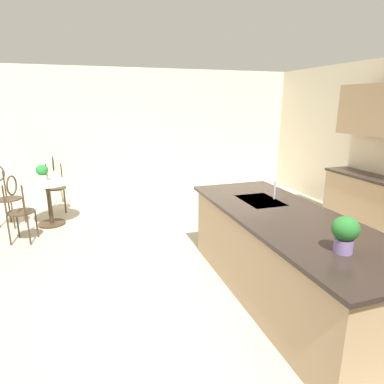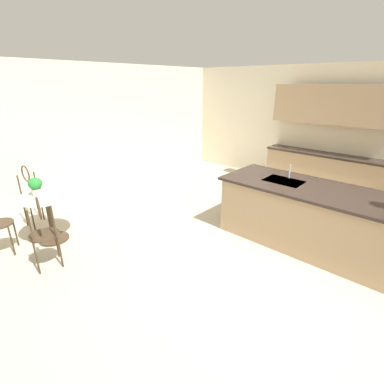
{
  "view_description": "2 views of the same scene",
  "coord_description": "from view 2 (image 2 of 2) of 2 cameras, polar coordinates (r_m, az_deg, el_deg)",
  "views": [
    {
      "loc": [
        2.95,
        -1.03,
        2.02
      ],
      "look_at": [
        -0.87,
        0.22,
        0.91
      ],
      "focal_mm": 30.7,
      "sensor_mm": 36.0,
      "label": 1
    },
    {
      "loc": [
        1.46,
        -3.12,
        2.32
      ],
      "look_at": [
        -0.95,
        -0.45,
        0.93
      ],
      "focal_mm": 26.63,
      "sensor_mm": 36.0,
      "label": 2
    }
  ],
  "objects": [
    {
      "name": "back_counter_run",
      "position": [
        6.84,
        24.77,
        3.68
      ],
      "size": [
        2.44,
        0.64,
        1.52
      ],
      "color": "tan",
      "rests_on": "ground"
    },
    {
      "name": "bistro_table",
      "position": [
        4.85,
        -26.67,
        -3.94
      ],
      "size": [
        0.8,
        0.8,
        0.74
      ],
      "color": "#3D2D1E",
      "rests_on": "ground"
    },
    {
      "name": "kitchen_island",
      "position": [
        4.53,
        23.5,
        -4.9
      ],
      "size": [
        2.8,
        1.06,
        0.92
      ],
      "color": "tan",
      "rests_on": "ground"
    },
    {
      "name": "chair_near_window",
      "position": [
        5.5,
        -29.41,
        -0.2
      ],
      "size": [
        0.49,
        0.4,
        1.04
      ],
      "color": "#3D2D1E",
      "rests_on": "ground"
    },
    {
      "name": "ground_plane",
      "position": [
        4.15,
        14.49,
        -13.59
      ],
      "size": [
        40.0,
        40.0,
        0.0
      ],
      "primitive_type": "plane",
      "color": "#B2A893"
    },
    {
      "name": "chair_by_island",
      "position": [
        4.11,
        -27.7,
        -6.6
      ],
      "size": [
        0.52,
        0.46,
        1.04
      ],
      "color": "#3D2D1E",
      "rests_on": "ground"
    },
    {
      "name": "wall_left_window",
      "position": [
        6.58,
        -19.51,
        11.5
      ],
      "size": [
        0.12,
        7.8,
        2.7
      ],
      "primitive_type": "cube",
      "color": "beige",
      "rests_on": "ground"
    },
    {
      "name": "potted_plant_on_table",
      "position": [
        4.79,
        -28.85,
        1.17
      ],
      "size": [
        0.2,
        0.2,
        0.28
      ],
      "color": "beige",
      "rests_on": "bistro_table"
    },
    {
      "name": "upper_cabinet_run",
      "position": [
        6.58,
        26.61,
        15.38
      ],
      "size": [
        2.4,
        0.36,
        0.76
      ],
      "color": "tan",
      "rests_on": "back_counter_run"
    },
    {
      "name": "wall_back",
      "position": [
        7.0,
        30.17,
        10.4
      ],
      "size": [
        9.0,
        0.12,
        2.7
      ],
      "primitive_type": "cube",
      "color": "beige",
      "rests_on": "ground"
    },
    {
      "name": "sink_faucet",
      "position": [
        4.67,
        18.97,
        3.95
      ],
      "size": [
        0.02,
        0.02,
        0.22
      ],
      "primitive_type": "cylinder",
      "color": "#B2B5BA",
      "rests_on": "kitchen_island"
    }
  ]
}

